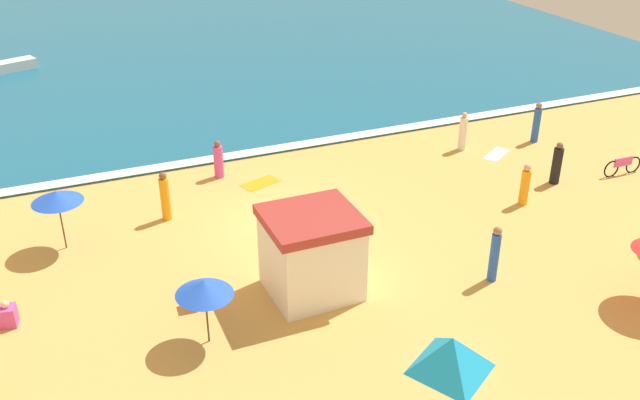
{
  "coord_description": "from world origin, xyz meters",
  "views": [
    {
      "loc": [
        -7.16,
        -20.26,
        12.06
      ],
      "look_at": [
        1.27,
        -0.17,
        0.8
      ],
      "focal_mm": 39.49,
      "sensor_mm": 36.0,
      "label": 1
    }
  ],
  "objects_px": {
    "beach_umbrella_2": "(204,288)",
    "beach_tent": "(451,354)",
    "beachgoer_1": "(557,164)",
    "beachgoer_4": "(165,197)",
    "beachgoer_7": "(537,123)",
    "beachgoer_8": "(198,294)",
    "beachgoer_0": "(218,160)",
    "beach_umbrella_6": "(57,197)",
    "beachgoer_10": "(495,254)",
    "lifeguard_cabana": "(312,253)",
    "beachgoer_5": "(525,185)",
    "beachgoer_9": "(463,132)",
    "parked_bicycle": "(622,166)",
    "beachgoer_3": "(8,315)"
  },
  "relations": [
    {
      "from": "beachgoer_4",
      "to": "beachgoer_8",
      "type": "bearing_deg",
      "value": -92.45
    },
    {
      "from": "beachgoer_4",
      "to": "beachgoer_10",
      "type": "height_order",
      "value": "beachgoer_10"
    },
    {
      "from": "beach_umbrella_2",
      "to": "beach_tent",
      "type": "bearing_deg",
      "value": -33.01
    },
    {
      "from": "beachgoer_1",
      "to": "beachgoer_4",
      "type": "xyz_separation_m",
      "value": [
        -14.6,
        2.94,
        0.08
      ]
    },
    {
      "from": "beach_umbrella_6",
      "to": "beachgoer_0",
      "type": "height_order",
      "value": "beach_umbrella_6"
    },
    {
      "from": "beach_umbrella_6",
      "to": "beachgoer_5",
      "type": "distance_m",
      "value": 16.21
    },
    {
      "from": "beach_umbrella_6",
      "to": "beach_tent",
      "type": "xyz_separation_m",
      "value": [
        8.46,
        -10.03,
        -1.39
      ]
    },
    {
      "from": "parked_bicycle",
      "to": "beachgoer_10",
      "type": "xyz_separation_m",
      "value": [
        -9.25,
        -4.34,
        0.54
      ]
    },
    {
      "from": "beach_umbrella_2",
      "to": "beachgoer_5",
      "type": "xyz_separation_m",
      "value": [
        12.74,
        3.3,
        -0.96
      ]
    },
    {
      "from": "beach_umbrella_2",
      "to": "beach_tent",
      "type": "height_order",
      "value": "beach_umbrella_2"
    },
    {
      "from": "beachgoer_10",
      "to": "beachgoer_9",
      "type": "bearing_deg",
      "value": 62.2
    },
    {
      "from": "lifeguard_cabana",
      "to": "beachgoer_1",
      "type": "xyz_separation_m",
      "value": [
        11.54,
        3.16,
        -0.52
      ]
    },
    {
      "from": "beachgoer_4",
      "to": "beachgoer_8",
      "type": "xyz_separation_m",
      "value": [
        -0.23,
        -5.48,
        -0.51
      ]
    },
    {
      "from": "beach_umbrella_6",
      "to": "beachgoer_8",
      "type": "bearing_deg",
      "value": -55.85
    },
    {
      "from": "beachgoer_0",
      "to": "beachgoer_10",
      "type": "height_order",
      "value": "beachgoer_10"
    },
    {
      "from": "beach_umbrella_6",
      "to": "beachgoer_5",
      "type": "relative_size",
      "value": 1.3
    },
    {
      "from": "beachgoer_4",
      "to": "beachgoer_10",
      "type": "xyz_separation_m",
      "value": [
        8.34,
        -7.7,
        0.04
      ]
    },
    {
      "from": "parked_bicycle",
      "to": "beachgoer_0",
      "type": "height_order",
      "value": "beachgoer_0"
    },
    {
      "from": "beach_umbrella_2",
      "to": "beachgoer_0",
      "type": "bearing_deg",
      "value": 72.94
    },
    {
      "from": "beach_umbrella_2",
      "to": "beachgoer_0",
      "type": "distance_m",
      "value": 10.4
    },
    {
      "from": "beachgoer_7",
      "to": "beachgoer_10",
      "type": "xyz_separation_m",
      "value": [
        -8.23,
        -8.51,
        0.04
      ]
    },
    {
      "from": "beach_umbrella_2",
      "to": "beachgoer_9",
      "type": "distance_m",
      "value": 15.97
    },
    {
      "from": "beachgoer_9",
      "to": "beach_tent",
      "type": "bearing_deg",
      "value": -124.03
    },
    {
      "from": "beach_umbrella_2",
      "to": "beachgoer_1",
      "type": "bearing_deg",
      "value": 15.97
    },
    {
      "from": "beachgoer_3",
      "to": "lifeguard_cabana",
      "type": "bearing_deg",
      "value": -11.57
    },
    {
      "from": "lifeguard_cabana",
      "to": "beachgoer_8",
      "type": "bearing_deg",
      "value": 169.35
    },
    {
      "from": "beach_tent",
      "to": "beachgoer_1",
      "type": "height_order",
      "value": "beachgoer_1"
    },
    {
      "from": "beachgoer_10",
      "to": "beachgoer_4",
      "type": "bearing_deg",
      "value": 137.3
    },
    {
      "from": "beachgoer_5",
      "to": "beachgoer_1",
      "type": "bearing_deg",
      "value": 23.78
    },
    {
      "from": "lifeguard_cabana",
      "to": "beachgoer_9",
      "type": "relative_size",
      "value": 1.57
    },
    {
      "from": "lifeguard_cabana",
      "to": "beachgoer_5",
      "type": "relative_size",
      "value": 1.66
    },
    {
      "from": "beachgoer_0",
      "to": "beachgoer_1",
      "type": "relative_size",
      "value": 0.91
    },
    {
      "from": "parked_bicycle",
      "to": "beach_tent",
      "type": "bearing_deg",
      "value": -149.77
    },
    {
      "from": "beachgoer_9",
      "to": "beachgoer_10",
      "type": "height_order",
      "value": "beachgoer_10"
    },
    {
      "from": "beachgoer_8",
      "to": "beachgoer_9",
      "type": "bearing_deg",
      "value": 26.98
    },
    {
      "from": "beachgoer_7",
      "to": "beachgoer_5",
      "type": "bearing_deg",
      "value": -131.64
    },
    {
      "from": "parked_bicycle",
      "to": "beachgoer_1",
      "type": "distance_m",
      "value": 3.06
    },
    {
      "from": "beachgoer_7",
      "to": "beachgoer_10",
      "type": "relative_size",
      "value": 0.97
    },
    {
      "from": "lifeguard_cabana",
      "to": "parked_bicycle",
      "type": "xyz_separation_m",
      "value": [
        14.54,
        2.74,
        -0.93
      ]
    },
    {
      "from": "beachgoer_8",
      "to": "beachgoer_10",
      "type": "relative_size",
      "value": 0.47
    },
    {
      "from": "beachgoer_7",
      "to": "beachgoer_8",
      "type": "xyz_separation_m",
      "value": [
        -16.8,
        -6.3,
        -0.51
      ]
    },
    {
      "from": "beach_umbrella_2",
      "to": "beachgoer_0",
      "type": "xyz_separation_m",
      "value": [
        3.04,
        9.9,
        -1.01
      ]
    },
    {
      "from": "beach_umbrella_6",
      "to": "lifeguard_cabana",
      "type": "bearing_deg",
      "value": -39.63
    },
    {
      "from": "beachgoer_5",
      "to": "lifeguard_cabana",
      "type": "bearing_deg",
      "value": -166.85
    },
    {
      "from": "beachgoer_1",
      "to": "beachgoer_9",
      "type": "relative_size",
      "value": 1.0
    },
    {
      "from": "beach_tent",
      "to": "beachgoer_0",
      "type": "height_order",
      "value": "beachgoer_0"
    },
    {
      "from": "beach_umbrella_2",
      "to": "beach_tent",
      "type": "xyz_separation_m",
      "value": [
        5.36,
        -3.48,
        -1.23
      ]
    },
    {
      "from": "beach_umbrella_2",
      "to": "beachgoer_5",
      "type": "relative_size",
      "value": 1.22
    },
    {
      "from": "beachgoer_0",
      "to": "beachgoer_4",
      "type": "xyz_separation_m",
      "value": [
        -2.65,
        -2.67,
        0.16
      ]
    },
    {
      "from": "beachgoer_1",
      "to": "beachgoer_8",
      "type": "distance_m",
      "value": 15.05
    }
  ]
}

